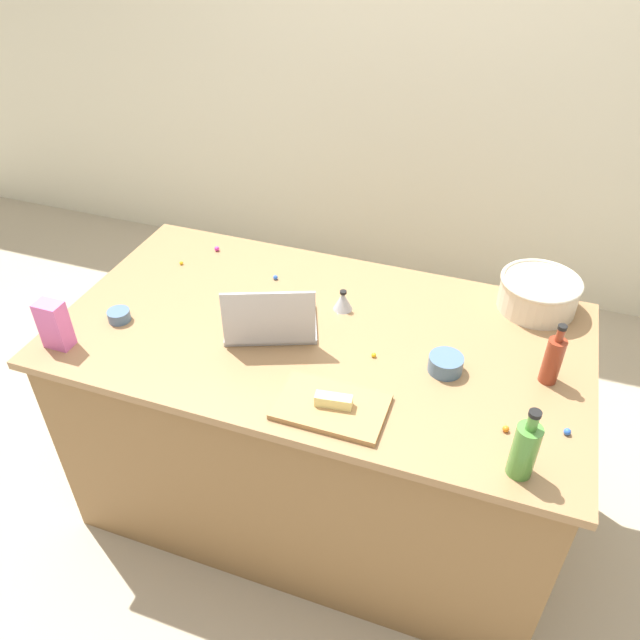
% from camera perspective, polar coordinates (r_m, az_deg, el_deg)
% --- Properties ---
extents(ground_plane, '(12.00, 12.00, 0.00)m').
position_cam_1_polar(ground_plane, '(2.79, -0.00, -15.69)').
color(ground_plane, '#B7A88E').
extents(wall_back, '(8.00, 0.10, 2.60)m').
position_cam_1_polar(wall_back, '(3.63, 10.82, 21.96)').
color(wall_back, beige).
rests_on(wall_back, ground).
extents(island_counter, '(1.80, 0.98, 0.90)m').
position_cam_1_polar(island_counter, '(2.44, -0.00, -9.32)').
color(island_counter, olive).
rests_on(island_counter, ground).
extents(laptop, '(0.37, 0.33, 0.22)m').
position_cam_1_polar(laptop, '(2.11, -4.54, -0.13)').
color(laptop, '#B7B7BC').
rests_on(laptop, island_counter).
extents(mixing_bowl_large, '(0.28, 0.28, 0.12)m').
position_cam_1_polar(mixing_bowl_large, '(2.34, 19.33, 2.36)').
color(mixing_bowl_large, beige).
rests_on(mixing_bowl_large, island_counter).
extents(bottle_soy, '(0.06, 0.06, 0.21)m').
position_cam_1_polar(bottle_soy, '(2.02, 20.50, -3.37)').
color(bottle_soy, maroon).
rests_on(bottle_soy, island_counter).
extents(bottle_olive, '(0.07, 0.07, 0.23)m').
position_cam_1_polar(bottle_olive, '(1.72, 18.18, -11.13)').
color(bottle_olive, '#4C8C38').
rests_on(bottle_olive, island_counter).
extents(cutting_board, '(0.32, 0.21, 0.02)m').
position_cam_1_polar(cutting_board, '(1.86, 1.03, -7.91)').
color(cutting_board, '#AD7F4C').
rests_on(cutting_board, island_counter).
extents(butter_stick_left, '(0.11, 0.05, 0.04)m').
position_cam_1_polar(butter_stick_left, '(1.84, 1.25, -7.37)').
color(butter_stick_left, '#F4E58C').
rests_on(butter_stick_left, cutting_board).
extents(ramekin_small, '(0.08, 0.08, 0.04)m').
position_cam_1_polar(ramekin_small, '(2.29, -17.87, 0.39)').
color(ramekin_small, slate).
rests_on(ramekin_small, island_counter).
extents(ramekin_medium, '(0.11, 0.11, 0.05)m').
position_cam_1_polar(ramekin_medium, '(2.01, 11.39, -3.94)').
color(ramekin_medium, slate).
rests_on(ramekin_medium, island_counter).
extents(kitchen_timer, '(0.07, 0.07, 0.08)m').
position_cam_1_polar(kitchen_timer, '(2.22, 2.11, 1.78)').
color(kitchen_timer, '#B2B2B7').
rests_on(kitchen_timer, island_counter).
extents(candy_bag, '(0.09, 0.06, 0.17)m').
position_cam_1_polar(candy_bag, '(2.21, -23.10, -0.40)').
color(candy_bag, pink).
rests_on(candy_bag, island_counter).
extents(candy_0, '(0.02, 0.02, 0.02)m').
position_cam_1_polar(candy_0, '(1.87, 16.60, -9.51)').
color(candy_0, orange).
rests_on(candy_0, island_counter).
extents(candy_1, '(0.02, 0.02, 0.02)m').
position_cam_1_polar(candy_1, '(2.40, -4.09, 3.90)').
color(candy_1, blue).
rests_on(candy_1, island_counter).
extents(candy_2, '(0.02, 0.02, 0.02)m').
position_cam_1_polar(candy_2, '(2.04, 4.93, -3.21)').
color(candy_2, yellow).
rests_on(candy_2, island_counter).
extents(candy_3, '(0.02, 0.02, 0.02)m').
position_cam_1_polar(candy_3, '(1.92, 21.64, -9.46)').
color(candy_3, blue).
rests_on(candy_3, island_counter).
extents(candy_5, '(0.02, 0.02, 0.02)m').
position_cam_1_polar(candy_5, '(2.61, -9.39, 6.44)').
color(candy_5, '#CC3399').
rests_on(candy_5, island_counter).
extents(candy_6, '(0.01, 0.01, 0.01)m').
position_cam_1_polar(candy_6, '(2.55, -12.55, 5.11)').
color(candy_6, yellow).
rests_on(candy_6, island_counter).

